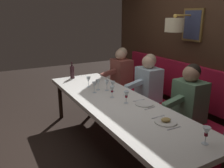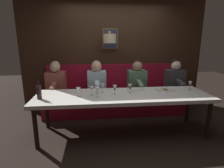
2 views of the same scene
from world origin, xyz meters
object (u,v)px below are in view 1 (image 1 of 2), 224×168
at_px(wine_glass_6, 95,85).
at_px(dining_table, 116,105).
at_px(wine_glass_0, 88,80).
at_px(wine_bottle, 72,72).
at_px(diner_middle, 148,79).
at_px(diner_far, 121,69).
at_px(wine_glass_2, 113,84).
at_px(wine_glass_4, 98,83).
at_px(diner_near, 190,95).
at_px(wine_glass_3, 206,132).
at_px(wine_glass_7, 107,83).
at_px(wine_glass_1, 112,90).
at_px(wine_glass_5, 126,95).

bearing_deg(wine_glass_6, dining_table, -77.81).
distance_m(wine_glass_0, wine_bottle, 0.63).
relative_size(diner_middle, wine_bottle, 2.64).
xyz_separation_m(diner_middle, diner_far, (0.00, 0.87, 0.00)).
distance_m(wine_glass_2, wine_glass_4, 0.24).
bearing_deg(diner_near, wine_glass_6, 137.12).
bearing_deg(wine_glass_2, wine_glass_3, -89.65).
height_order(diner_near, wine_glass_2, diner_near).
distance_m(wine_glass_6, wine_glass_7, 0.21).
distance_m(wine_glass_1, wine_glass_7, 0.32).
height_order(diner_middle, diner_far, same).
bearing_deg(diner_middle, dining_table, -153.32).
bearing_deg(wine_bottle, wine_glass_3, -84.27).
relative_size(dining_table, wine_glass_5, 18.58).
distance_m(wine_glass_0, wine_glass_7, 0.35).
xyz_separation_m(wine_glass_6, wine_glass_7, (0.21, 0.00, 0.00)).
height_order(wine_glass_5, wine_bottle, wine_bottle).
xyz_separation_m(wine_glass_4, wine_glass_5, (0.08, -0.68, -0.00)).
xyz_separation_m(dining_table, diner_far, (0.88, 1.32, 0.13)).
xyz_separation_m(dining_table, wine_glass_0, (-0.06, 0.76, 0.17)).
distance_m(dining_table, diner_middle, 1.00).
bearing_deg(diner_near, wine_glass_0, 127.71).
bearing_deg(diner_middle, wine_glass_0, 161.18).
distance_m(wine_glass_3, wine_bottle, 2.72).
bearing_deg(wine_glass_2, wine_glass_0, 117.78).
bearing_deg(wine_glass_6, diner_near, -42.88).
height_order(wine_glass_3, wine_bottle, wine_bottle).
bearing_deg(wine_glass_3, wine_glass_5, 94.00).
relative_size(diner_middle, diner_far, 1.00).
distance_m(diner_far, wine_glass_6, 1.30).
height_order(wine_glass_2, wine_glass_5, same).
distance_m(diner_far, wine_glass_1, 1.45).
bearing_deg(wine_glass_1, diner_far, 53.77).
distance_m(diner_far, wine_glass_0, 1.09).
distance_m(wine_glass_2, wine_glass_6, 0.27).
xyz_separation_m(diner_middle, wine_glass_3, (-0.72, -1.76, 0.04)).
height_order(wine_glass_6, wine_glass_7, same).
distance_m(diner_near, wine_glass_5, 0.86).
height_order(wine_glass_0, wine_glass_3, same).
distance_m(dining_table, wine_glass_4, 0.57).
bearing_deg(diner_far, dining_table, -123.84).
relative_size(diner_middle, wine_glass_6, 4.82).
bearing_deg(wine_glass_7, diner_near, -49.85).
relative_size(wine_glass_5, wine_glass_6, 1.00).
distance_m(diner_near, diner_far, 1.77).
distance_m(diner_middle, diner_far, 0.87).
distance_m(diner_near, wine_glass_7, 1.20).
bearing_deg(wine_glass_7, wine_glass_3, -88.28).
bearing_deg(wine_glass_6, wine_glass_1, -67.98).
distance_m(wine_glass_1, wine_bottle, 1.25).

